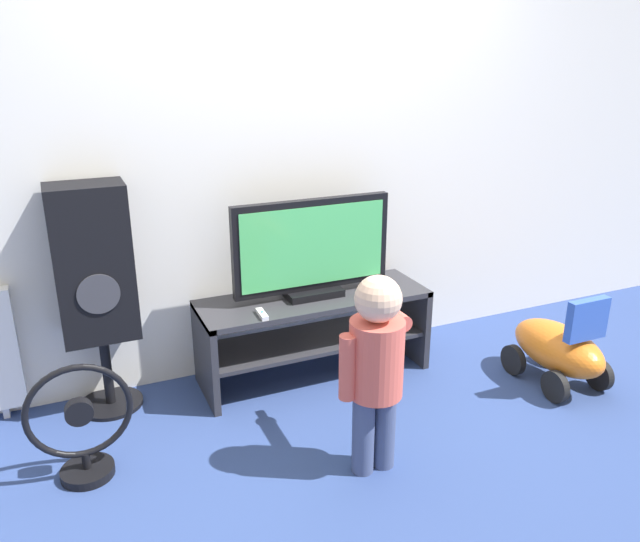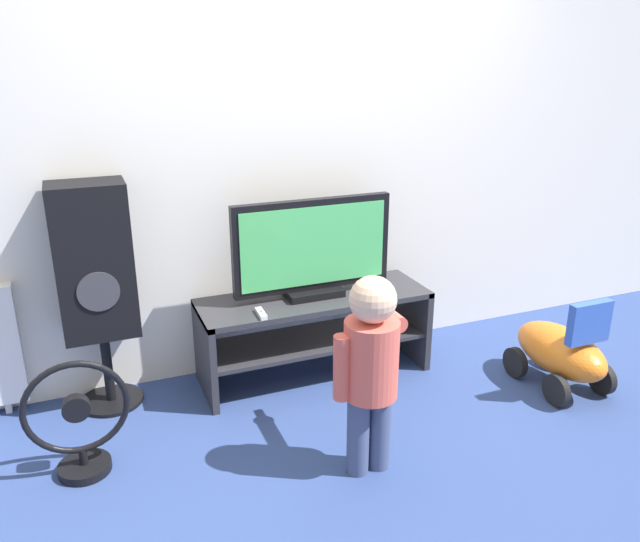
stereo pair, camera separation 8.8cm
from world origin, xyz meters
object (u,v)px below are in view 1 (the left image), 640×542
at_px(game_console, 375,284).
at_px(speaker_tower, 94,269).
at_px(remote_primary, 262,314).
at_px(television, 312,249).
at_px(child, 375,359).
at_px(floor_fan, 81,428).
at_px(ride_on_toy, 559,348).

xyz_separation_m(game_console, speaker_tower, (-1.48, 0.14, 0.25)).
height_order(game_console, speaker_tower, speaker_tower).
distance_m(game_console, remote_primary, 0.73).
xyz_separation_m(television, speaker_tower, (-1.11, 0.10, 0.01)).
bearing_deg(speaker_tower, child, -44.60).
bearing_deg(television, remote_primary, -154.79).
xyz_separation_m(speaker_tower, floor_fan, (-0.16, -0.56, -0.52)).
bearing_deg(remote_primary, speaker_tower, 160.76).
bearing_deg(television, floor_fan, -160.25).
bearing_deg(game_console, floor_fan, -165.88).
relative_size(child, ride_on_toy, 1.52).
height_order(remote_primary, floor_fan, floor_fan).
bearing_deg(ride_on_toy, speaker_tower, 162.01).
bearing_deg(floor_fan, game_console, 14.12).
bearing_deg(ride_on_toy, game_console, 143.94).
relative_size(remote_primary, floor_fan, 0.24).
xyz_separation_m(television, floor_fan, (-1.27, -0.45, -0.50)).
height_order(television, game_console, television).
distance_m(floor_fan, ride_on_toy, 2.48).
xyz_separation_m(game_console, ride_on_toy, (0.83, -0.61, -0.29)).
relative_size(remote_primary, ride_on_toy, 0.22).
bearing_deg(ride_on_toy, floor_fan, 175.49).
height_order(child, ride_on_toy, child).
relative_size(floor_fan, ride_on_toy, 0.90).
distance_m(child, floor_fan, 1.29).
bearing_deg(child, television, 83.98).
bearing_deg(floor_fan, child, -20.73).
relative_size(game_console, speaker_tower, 0.13).
bearing_deg(ride_on_toy, television, 151.62).
bearing_deg(ride_on_toy, child, -169.14).
bearing_deg(floor_fan, ride_on_toy, -4.51).
distance_m(remote_primary, child, 0.78).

